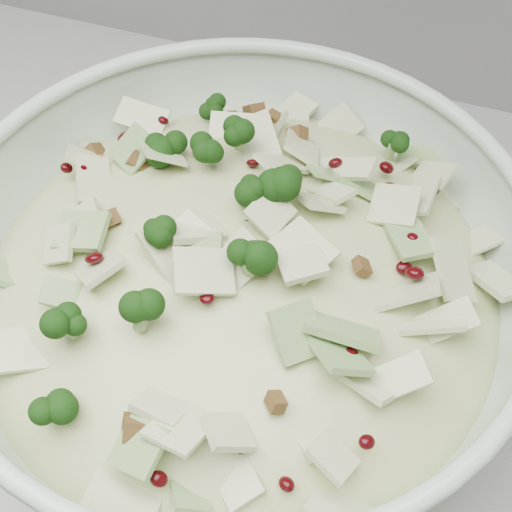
{
  "coord_description": "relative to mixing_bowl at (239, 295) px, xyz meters",
  "views": [
    {
      "loc": [
        0.42,
        1.33,
        1.41
      ],
      "look_at": [
        0.32,
        1.62,
        1.02
      ],
      "focal_mm": 50.0,
      "sensor_mm": 36.0,
      "label": 1
    }
  ],
  "objects": [
    {
      "name": "salad",
      "position": [
        0.0,
        -0.0,
        0.03
      ],
      "size": [
        0.41,
        0.41,
        0.16
      ],
      "rotation": [
        0.0,
        0.0,
        0.1
      ],
      "color": "#C9CD8C",
      "rests_on": "mixing_bowl"
    },
    {
      "name": "counter",
      "position": [
        -0.32,
        0.1,
        -0.53
      ],
      "size": [
        3.6,
        0.6,
        0.9
      ],
      "primitive_type": "cube",
      "color": "#AEAFAA",
      "rests_on": "floor"
    },
    {
      "name": "mixing_bowl",
      "position": [
        0.0,
        0.0,
        0.0
      ],
      "size": [
        0.53,
        0.53,
        0.16
      ],
      "rotation": [
        0.0,
        0.0,
        0.4
      ],
      "color": "silver",
      "rests_on": "counter"
    }
  ]
}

